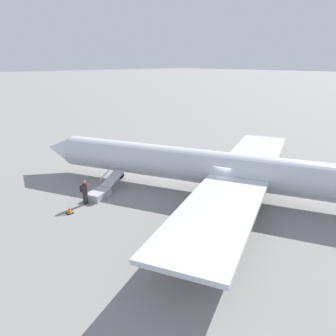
# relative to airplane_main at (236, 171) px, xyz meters

# --- Properties ---
(ground_plane) EXTENTS (600.00, 600.00, 0.00)m
(ground_plane) POSITION_rel_airplane_main_xyz_m (0.89, 0.39, -2.00)
(ground_plane) COLOR gray
(airplane_main) EXTENTS (31.48, 24.86, 6.69)m
(airplane_main) POSITION_rel_airplane_main_xyz_m (0.00, 0.00, 0.00)
(airplane_main) COLOR silver
(airplane_main) RESTS_ON ground
(boarding_stairs) EXTENTS (2.55, 4.08, 1.68)m
(boarding_stairs) POSITION_rel_airplane_main_xyz_m (6.83, 7.14, -1.62)
(boarding_stairs) COLOR #B2B2B7
(boarding_stairs) RESTS_ON ground
(passenger) EXTENTS (0.45, 0.57, 1.74)m
(passenger) POSITION_rel_airplane_main_xyz_m (6.32, 8.78, -0.99)
(passenger) COLOR #23232D
(passenger) RESTS_ON ground
(traffic_cone_near_stairs) EXTENTS (0.43, 0.43, 0.47)m
(traffic_cone_near_stairs) POSITION_rel_airplane_main_xyz_m (5.71, 10.31, -1.78)
(traffic_cone_near_stairs) COLOR black
(traffic_cone_near_stairs) RESTS_ON ground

